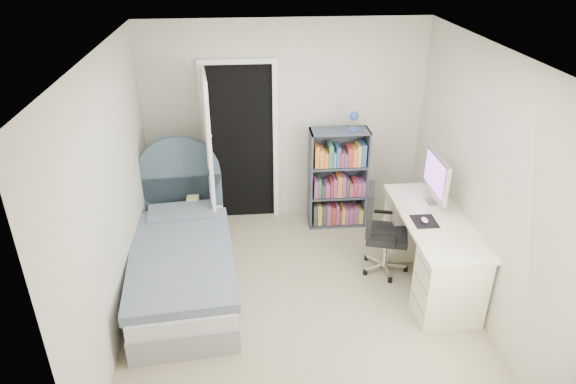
{
  "coord_description": "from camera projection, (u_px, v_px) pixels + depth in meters",
  "views": [
    {
      "loc": [
        -0.5,
        -4.14,
        3.38
      ],
      "look_at": [
        -0.09,
        0.38,
        1.04
      ],
      "focal_mm": 32.0,
      "sensor_mm": 36.0,
      "label": 1
    }
  ],
  "objects": [
    {
      "name": "desk",
      "position": [
        430.0,
        247.0,
        5.34
      ],
      "size": [
        0.64,
        1.6,
        1.31
      ],
      "color": "#ECE6C6",
      "rests_on": "ground"
    },
    {
      "name": "bookcase",
      "position": [
        338.0,
        182.0,
        6.35
      ],
      "size": [
        0.71,
        0.3,
        1.5
      ],
      "color": "#3E4754",
      "rests_on": "ground"
    },
    {
      "name": "room_shell",
      "position": [
        302.0,
        190.0,
        4.68
      ],
      "size": [
        3.5,
        3.7,
        2.6
      ],
      "color": "gray",
      "rests_on": "ground"
    },
    {
      "name": "office_chair",
      "position": [
        380.0,
        227.0,
        5.48
      ],
      "size": [
        0.54,
        0.56,
        0.98
      ],
      "color": "silver",
      "rests_on": "ground"
    },
    {
      "name": "door",
      "position": [
        221.0,
        151.0,
        6.05
      ],
      "size": [
        0.92,
        0.83,
        2.06
      ],
      "color": "black",
      "rests_on": "ground"
    },
    {
      "name": "bed",
      "position": [
        183.0,
        260.0,
        5.35
      ],
      "size": [
        1.18,
        2.2,
        1.31
      ],
      "color": "gray",
      "rests_on": "ground"
    },
    {
      "name": "floor_lamp",
      "position": [
        210.0,
        194.0,
        6.17
      ],
      "size": [
        0.19,
        0.19,
        1.32
      ],
      "color": "silver",
      "rests_on": "ground"
    },
    {
      "name": "nightstand",
      "position": [
        197.0,
        210.0,
        6.15
      ],
      "size": [
        0.39,
        0.39,
        0.58
      ],
      "color": "#DCBF87",
      "rests_on": "ground"
    }
  ]
}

